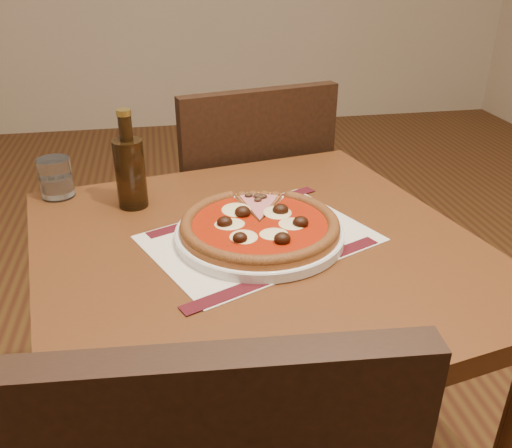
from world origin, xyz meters
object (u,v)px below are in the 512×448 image
at_px(table, 258,288).
at_px(pizza, 260,224).
at_px(bottle, 130,170).
at_px(chair_far, 245,213).
at_px(water_glass, 56,178).
at_px(plate, 260,234).

height_order(table, pizza, pizza).
distance_m(pizza, bottle, 0.31).
relative_size(chair_far, pizza, 3.08).
relative_size(table, chair_far, 1.02).
xyz_separation_m(pizza, bottle, (-0.24, 0.19, 0.05)).
xyz_separation_m(water_glass, bottle, (0.17, -0.08, 0.04)).
bearing_deg(pizza, chair_far, 83.68).
bearing_deg(table, plate, 67.65).
xyz_separation_m(pizza, water_glass, (-0.40, 0.27, 0.01)).
relative_size(table, bottle, 4.50).
distance_m(table, chair_far, 0.60).
bearing_deg(table, water_glass, 143.81).
bearing_deg(pizza, table, -112.68).
bearing_deg(water_glass, plate, -34.26).
distance_m(plate, water_glass, 0.49).
distance_m(chair_far, bottle, 0.57).
bearing_deg(water_glass, table, -36.19).
height_order(pizza, water_glass, water_glass).
bearing_deg(water_glass, pizza, -34.29).
height_order(water_glass, bottle, bottle).
bearing_deg(pizza, plate, 86.60).
bearing_deg(pizza, water_glass, 145.71).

